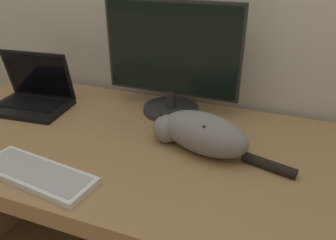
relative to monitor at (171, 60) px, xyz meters
name	(u,v)px	position (x,y,z in m)	size (l,w,h in m)	color
desk	(133,173)	(-0.05, -0.27, -0.36)	(1.67, 0.79, 0.74)	#A37A4C
monitor	(171,60)	(0.00, 0.00, 0.00)	(0.54, 0.23, 0.44)	#282828
laptop	(33,97)	(-0.56, -0.17, -0.17)	(0.33, 0.24, 0.23)	black
external_keyboard	(37,174)	(-0.22, -0.56, -0.21)	(0.39, 0.17, 0.02)	white
cat	(201,132)	(0.19, -0.25, -0.15)	(0.48, 0.22, 0.13)	gray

